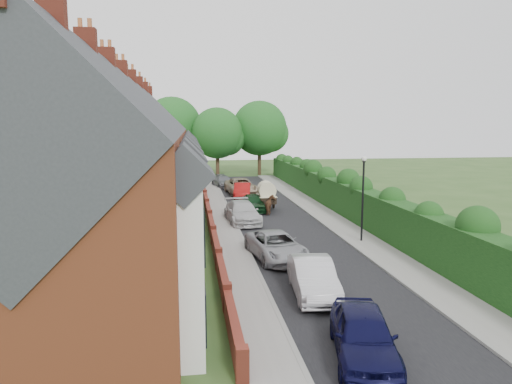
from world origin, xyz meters
The scene contains 23 objects.
ground centered at (0.00, 0.00, 0.00)m, with size 140.00×140.00×0.00m, color #2D4C1E.
road centered at (-0.50, 11.00, 0.01)m, with size 6.00×58.00×0.02m, color black.
pavement_hedge_side centered at (3.60, 11.00, 0.06)m, with size 2.20×58.00×0.12m, color gray.
pavement_house_side centered at (-4.35, 11.00, 0.06)m, with size 1.70×58.00×0.12m, color gray.
kerb_hedge_side centered at (2.55, 11.00, 0.07)m, with size 0.18×58.00×0.13m, color gray.
kerb_house_side centered at (-3.55, 11.00, 0.07)m, with size 0.18×58.00×0.13m, color gray.
hedge centered at (5.40, 11.00, 1.60)m, with size 2.10×58.00×2.85m.
terrace_row centered at (-10.87, 9.98, 4.47)m, with size 9.05×40.50×11.50m.
garden_wall_row centered at (-5.35, 10.00, 0.46)m, with size 0.35×40.35×1.10m.
lamppost centered at (3.40, 4.00, 3.30)m, with size 0.32×0.32×5.16m.
tree_far_left centered at (-2.65, 40.08, 5.71)m, with size 7.14×6.80×9.29m.
tree_far_right centered at (3.39, 42.08, 6.31)m, with size 7.98×7.60×10.31m.
tree_far_back centered at (-8.59, 43.08, 6.62)m, with size 8.40×8.00×10.82m.
car_navy centered at (-1.60, -9.08, 0.75)m, with size 1.78×4.43×1.51m, color black.
car_silver_a centered at (-1.73, -3.83, 0.75)m, with size 1.60×4.58×1.51m, color silver.
car_silver_b centered at (-2.27, 1.40, 0.70)m, with size 2.33×5.05×1.40m, color #94959A.
car_white centered at (-3.00, 10.60, 0.76)m, with size 2.12×5.21×1.51m, color #BBBBBB.
car_green centered at (-1.60, 14.81, 0.71)m, with size 1.67×4.14×1.41m, color black.
car_red centered at (-1.72, 21.77, 0.72)m, with size 1.52×4.35×1.43m, color #9E1111.
car_beige centered at (-1.60, 24.11, 0.80)m, with size 2.67×5.78×1.61m, color tan.
car_grey centered at (-3.00, 29.76, 0.65)m, with size 1.81×4.46×1.29m, color slate.
horse centered at (-0.47, 13.34, 0.73)m, with size 0.79×1.73×1.46m, color #56341F.
horse_cart centered at (-0.47, 15.21, 1.37)m, with size 1.50×3.32×2.39m.
Camera 1 is at (-6.61, -21.33, 6.94)m, focal length 32.00 mm.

